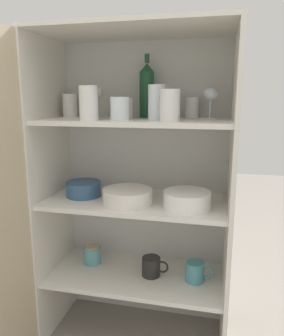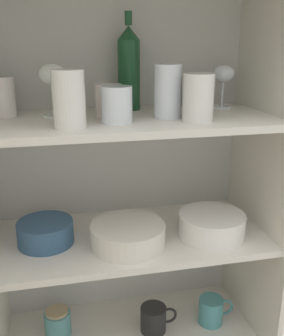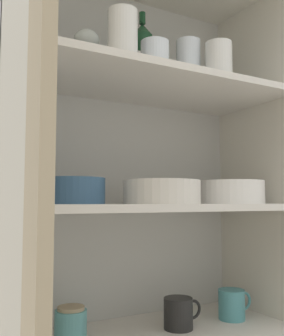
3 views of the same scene
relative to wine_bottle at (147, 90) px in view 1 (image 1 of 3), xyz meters
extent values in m
cube|color=silver|center=(-0.02, 0.07, -0.48)|extent=(0.86, 0.02, 1.43)
cube|color=silver|center=(-0.44, -0.13, -0.48)|extent=(0.02, 0.42, 1.43)
cube|color=silver|center=(0.40, -0.13, -0.48)|extent=(0.02, 0.42, 1.43)
cube|color=silver|center=(-0.02, -0.13, 0.24)|extent=(0.86, 0.42, 0.02)
cube|color=silver|center=(-0.02, -0.13, -0.88)|extent=(0.82, 0.39, 0.02)
cube|color=silver|center=(-0.02, -0.13, -0.50)|extent=(0.82, 0.39, 0.02)
cube|color=silver|center=(-0.02, -0.13, -0.14)|extent=(0.82, 0.39, 0.02)
cylinder|color=white|center=(-0.19, -0.24, -0.06)|extent=(0.08, 0.08, 0.14)
cylinder|color=white|center=(0.14, -0.23, -0.06)|extent=(0.08, 0.08, 0.13)
cylinder|color=white|center=(0.21, 0.01, -0.08)|extent=(0.06, 0.06, 0.10)
cylinder|color=white|center=(-0.07, -0.20, -0.08)|extent=(0.08, 0.08, 0.10)
cylinder|color=silver|center=(-0.08, -0.10, -0.08)|extent=(0.07, 0.07, 0.09)
cylinder|color=white|center=(0.08, -0.16, -0.05)|extent=(0.08, 0.08, 0.15)
cylinder|color=silver|center=(-0.37, -0.04, -0.07)|extent=(0.07, 0.07, 0.11)
cylinder|color=white|center=(0.29, -0.04, -0.12)|extent=(0.06, 0.06, 0.01)
cylinder|color=white|center=(0.29, -0.04, -0.08)|extent=(0.01, 0.01, 0.08)
ellipsoid|color=white|center=(0.29, -0.04, -0.02)|extent=(0.07, 0.07, 0.05)
cylinder|color=white|center=(-0.23, -0.07, -0.12)|extent=(0.07, 0.07, 0.01)
cylinder|color=white|center=(-0.23, -0.07, -0.08)|extent=(0.01, 0.01, 0.08)
ellipsoid|color=white|center=(-0.23, -0.07, -0.01)|extent=(0.08, 0.08, 0.06)
cylinder|color=#194728|center=(0.00, 0.00, -0.02)|extent=(0.07, 0.07, 0.21)
cone|color=#194728|center=(0.00, 0.00, 0.10)|extent=(0.07, 0.07, 0.04)
cylinder|color=#194728|center=(0.00, 0.00, 0.14)|extent=(0.02, 0.02, 0.04)
cylinder|color=white|center=(0.22, -0.19, -0.49)|extent=(0.20, 0.20, 0.01)
cylinder|color=white|center=(0.22, -0.19, -0.48)|extent=(0.20, 0.20, 0.01)
cylinder|color=white|center=(0.22, -0.19, -0.47)|extent=(0.20, 0.20, 0.01)
cylinder|color=white|center=(0.22, -0.19, -0.46)|extent=(0.20, 0.20, 0.01)
cylinder|color=white|center=(0.22, -0.19, -0.45)|extent=(0.20, 0.20, 0.01)
cylinder|color=white|center=(0.22, -0.19, -0.45)|extent=(0.20, 0.20, 0.01)
cylinder|color=white|center=(0.22, -0.19, -0.44)|extent=(0.20, 0.20, 0.01)
cylinder|color=white|center=(0.22, -0.19, -0.43)|extent=(0.20, 0.20, 0.01)
cylinder|color=silver|center=(-0.04, -0.19, -0.46)|extent=(0.22, 0.22, 0.07)
torus|color=silver|center=(-0.04, -0.19, -0.43)|extent=(0.21, 0.21, 0.01)
cylinder|color=#33567A|center=(-0.28, -0.13, -0.46)|extent=(0.16, 0.16, 0.07)
torus|color=#33567A|center=(-0.28, -0.13, -0.43)|extent=(0.16, 0.16, 0.01)
cylinder|color=black|center=(0.05, -0.13, -0.82)|extent=(0.09, 0.09, 0.09)
torus|color=black|center=(0.11, -0.13, -0.82)|extent=(0.06, 0.01, 0.06)
cylinder|color=teal|center=(0.26, -0.13, -0.82)|extent=(0.09, 0.09, 0.09)
torus|color=teal|center=(0.31, -0.13, -0.82)|extent=(0.06, 0.01, 0.06)
cylinder|color=#5BA3A8|center=(-0.27, -0.08, -0.83)|extent=(0.09, 0.09, 0.08)
cylinder|color=tan|center=(-0.27, -0.08, -0.78)|extent=(0.07, 0.07, 0.01)
camera|label=1|loc=(0.33, -1.53, -0.04)|focal=35.00mm
camera|label=2|loc=(-0.23, -1.21, 0.08)|focal=42.00mm
camera|label=3|loc=(-0.63, -1.14, -0.49)|focal=42.00mm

